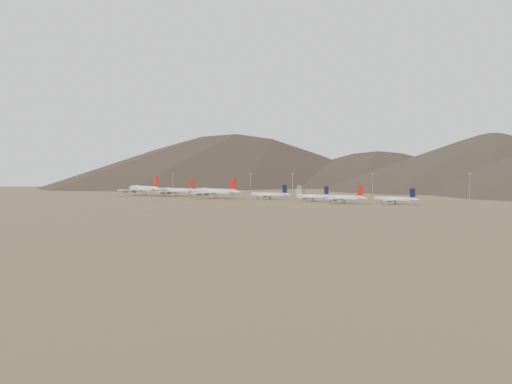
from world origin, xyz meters
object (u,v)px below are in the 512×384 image
Objects in this scene: widebody_east at (215,191)px; narrowbody_b at (313,197)px; widebody_centre at (176,191)px; narrowbody_a at (270,195)px; widebody_west at (144,189)px; control_tower at (301,191)px.

widebody_east reaches higher than narrowbody_b.
widebody_centre is 122.07m from narrowbody_a.
widebody_west is 1.71× the size of narrowbody_a.
widebody_west reaches higher than widebody_east.
narrowbody_a reaches higher than narrowbody_b.
widebody_centre is 138.78m from control_tower.
widebody_west is 168.10m from narrowbody_a.
widebody_east is 1.59× the size of narrowbody_a.
widebody_east reaches higher than control_tower.
control_tower is at bearing 47.81° from widebody_west.
control_tower is at bearing 76.31° from widebody_east.
narrowbody_a is (167.45, 14.39, -3.13)m from widebody_west.
widebody_west is 1.17× the size of widebody_centre.
widebody_west is at bearing -147.55° from control_tower.
widebody_east is at bearing -111.54° from control_tower.
widebody_east is at bearing -162.74° from narrowbody_b.
narrowbody_b is (108.18, 9.69, -2.56)m from widebody_east.
narrowbody_a is at bearing 20.28° from widebody_west.
widebody_west reaches higher than widebody_centre.
control_tower is (106.05, 89.51, -1.18)m from widebody_centre.
widebody_west is at bearing -166.22° from narrowbody_b.
control_tower is (-15.78, 82.04, 0.64)m from narrowbody_a.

